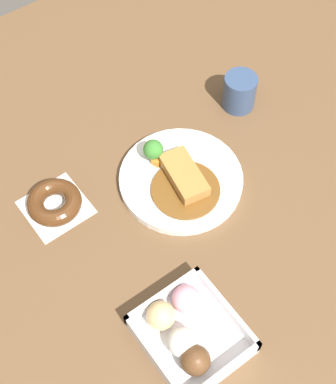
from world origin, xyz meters
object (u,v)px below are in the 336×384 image
object	(u,v)px
donut_box	(186,332)
chocolate_ring_donut	(55,203)
coffee_mug	(239,92)
curry_plate	(180,178)

from	to	relation	value
donut_box	chocolate_ring_donut	bearing A→B (deg)	-172.33
chocolate_ring_donut	donut_box	bearing A→B (deg)	7.67
chocolate_ring_donut	coffee_mug	bearing A→B (deg)	89.32
curry_plate	coffee_mug	xyz separation A→B (m)	(-0.09, 0.23, 0.02)
donut_box	coffee_mug	xyz separation A→B (m)	(-0.35, 0.41, 0.01)
donut_box	coffee_mug	world-z (taller)	coffee_mug
curry_plate	coffee_mug	world-z (taller)	coffee_mug
curry_plate	donut_box	xyz separation A→B (m)	(0.26, -0.18, 0.01)
curry_plate	chocolate_ring_donut	size ratio (longest dim) A/B	2.07
curry_plate	donut_box	world-z (taller)	curry_plate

